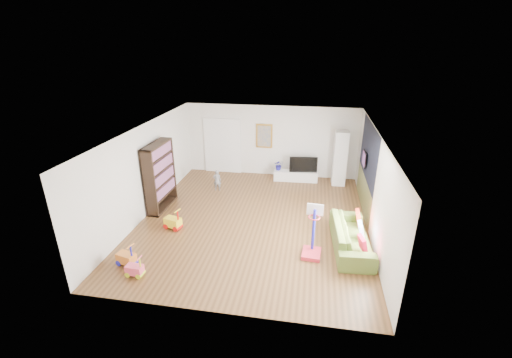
% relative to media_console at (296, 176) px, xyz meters
% --- Properties ---
extents(floor, '(6.50, 7.50, 0.00)m').
position_rel_media_console_xyz_m(floor, '(-1.02, -3.27, -0.19)').
color(floor, brown).
rests_on(floor, ground).
extents(ceiling, '(6.50, 7.50, 0.00)m').
position_rel_media_console_xyz_m(ceiling, '(-1.02, -3.27, 2.51)').
color(ceiling, white).
rests_on(ceiling, ground).
extents(wall_back, '(6.50, 0.00, 2.70)m').
position_rel_media_console_xyz_m(wall_back, '(-1.02, 0.48, 1.16)').
color(wall_back, silver).
rests_on(wall_back, ground).
extents(wall_front, '(6.50, 0.00, 2.70)m').
position_rel_media_console_xyz_m(wall_front, '(-1.02, -7.02, 1.16)').
color(wall_front, silver).
rests_on(wall_front, ground).
extents(wall_left, '(0.00, 7.50, 2.70)m').
position_rel_media_console_xyz_m(wall_left, '(-4.27, -3.27, 1.16)').
color(wall_left, silver).
rests_on(wall_left, ground).
extents(wall_right, '(0.00, 7.50, 2.70)m').
position_rel_media_console_xyz_m(wall_right, '(2.23, -3.27, 1.16)').
color(wall_right, silver).
rests_on(wall_right, ground).
extents(navy_accent, '(0.01, 3.20, 1.70)m').
position_rel_media_console_xyz_m(navy_accent, '(2.22, -1.87, 1.66)').
color(navy_accent, black).
rests_on(navy_accent, wall_right).
extents(olive_wainscot, '(0.01, 3.20, 1.00)m').
position_rel_media_console_xyz_m(olive_wainscot, '(2.22, -1.87, 0.31)').
color(olive_wainscot, brown).
rests_on(olive_wainscot, wall_right).
extents(doorway, '(1.45, 0.06, 2.10)m').
position_rel_media_console_xyz_m(doorway, '(-2.92, 0.44, 0.86)').
color(doorway, white).
rests_on(doorway, ground).
extents(painting_back, '(0.62, 0.06, 0.92)m').
position_rel_media_console_xyz_m(painting_back, '(-1.27, 0.44, 1.36)').
color(painting_back, gold).
rests_on(painting_back, wall_back).
extents(artwork_right, '(0.04, 0.56, 0.46)m').
position_rel_media_console_xyz_m(artwork_right, '(2.15, -1.67, 1.36)').
color(artwork_right, '#7F3F8C').
rests_on(artwork_right, wall_right).
extents(media_console, '(1.64, 0.48, 0.38)m').
position_rel_media_console_xyz_m(media_console, '(0.00, 0.00, 0.00)').
color(media_console, silver).
rests_on(media_console, ground).
extents(tall_cabinet, '(0.48, 0.48, 1.98)m').
position_rel_media_console_xyz_m(tall_cabinet, '(1.56, -0.08, 0.80)').
color(tall_cabinet, silver).
rests_on(tall_cabinet, ground).
extents(bookshelf, '(0.40, 1.44, 2.09)m').
position_rel_media_console_xyz_m(bookshelf, '(-4.02, -2.90, 0.86)').
color(bookshelf, black).
rests_on(bookshelf, ground).
extents(sofa, '(1.02, 2.30, 0.66)m').
position_rel_media_console_xyz_m(sofa, '(1.67, -4.24, 0.14)').
color(sofa, '#576C29').
rests_on(sofa, ground).
extents(basketball_hoop, '(0.50, 0.59, 1.33)m').
position_rel_media_console_xyz_m(basketball_hoop, '(0.70, -4.77, 0.47)').
color(basketball_hoop, red).
rests_on(basketball_hoop, ground).
extents(ride_on_yellow, '(0.52, 0.40, 0.61)m').
position_rel_media_console_xyz_m(ride_on_yellow, '(-3.18, -4.11, 0.12)').
color(ride_on_yellow, yellow).
rests_on(ride_on_yellow, ground).
extents(ride_on_orange, '(0.48, 0.36, 0.57)m').
position_rel_media_console_xyz_m(ride_on_orange, '(-3.60, -5.89, 0.10)').
color(ride_on_orange, orange).
rests_on(ride_on_orange, ground).
extents(ride_on_pink, '(0.39, 0.25, 0.50)m').
position_rel_media_console_xyz_m(ride_on_pink, '(-3.21, -6.23, 0.06)').
color(ride_on_pink, '#F14D6B').
rests_on(ride_on_pink, ground).
extents(child, '(0.31, 0.23, 0.75)m').
position_rel_media_console_xyz_m(child, '(-2.66, -1.37, 0.19)').
color(child, slate).
rests_on(child, ground).
extents(tv, '(1.03, 0.25, 0.59)m').
position_rel_media_console_xyz_m(tv, '(0.26, 0.04, 0.48)').
color(tv, black).
rests_on(tv, media_console).
extents(vase_plant, '(0.37, 0.33, 0.38)m').
position_rel_media_console_xyz_m(vase_plant, '(-0.64, 0.02, 0.38)').
color(vase_plant, navy).
rests_on(vase_plant, media_console).
extents(pillow_left, '(0.18, 0.36, 0.35)m').
position_rel_media_console_xyz_m(pillow_left, '(1.86, -4.85, 0.33)').
color(pillow_left, red).
rests_on(pillow_left, sofa).
extents(pillow_center, '(0.11, 0.40, 0.40)m').
position_rel_media_console_xyz_m(pillow_center, '(1.89, -4.24, 0.33)').
color(pillow_center, silver).
rests_on(pillow_center, sofa).
extents(pillow_right, '(0.12, 0.38, 0.38)m').
position_rel_media_console_xyz_m(pillow_right, '(1.90, -3.56, 0.33)').
color(pillow_right, red).
rests_on(pillow_right, sofa).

